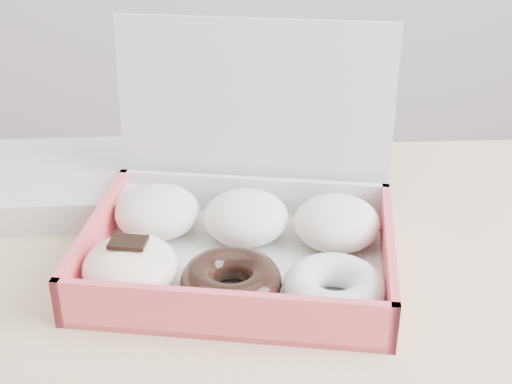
{
  "coord_description": "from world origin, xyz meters",
  "views": [
    {
      "loc": [
        0.01,
        -0.53,
        1.17
      ],
      "look_at": [
        0.04,
        0.12,
        0.83
      ],
      "focal_mm": 50.0,
      "sensor_mm": 36.0,
      "label": 1
    }
  ],
  "objects": [
    {
      "name": "donut_box",
      "position": [
        0.02,
        0.11,
        0.79
      ],
      "size": [
        0.35,
        0.31,
        0.23
      ],
      "rotation": [
        0.0,
        0.0,
        -0.17
      ],
      "color": "silver",
      "rests_on": "table"
    },
    {
      "name": "newspapers",
      "position": [
        -0.18,
        0.26,
        0.77
      ],
      "size": [
        0.24,
        0.19,
        0.04
      ],
      "primitive_type": "cube",
      "rotation": [
        0.0,
        0.0,
        0.02
      ],
      "color": "silver",
      "rests_on": "table"
    }
  ]
}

